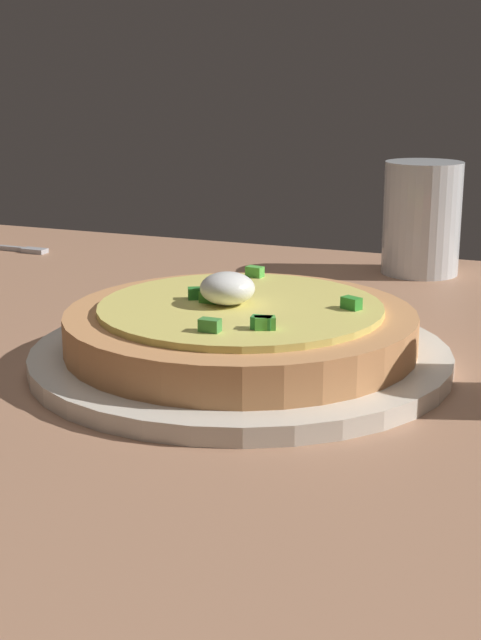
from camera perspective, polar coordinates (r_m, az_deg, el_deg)
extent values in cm
cube|color=#A9785A|center=(68.17, -0.29, -2.44)|extent=(104.14, 75.45, 2.27)
cylinder|color=silver|center=(63.01, 0.00, -2.29)|extent=(28.85, 28.85, 1.23)
cylinder|color=tan|center=(62.44, 0.00, -0.60)|extent=(24.02, 24.02, 2.65)
cylinder|color=#E5D569|center=(62.03, 0.00, 0.78)|extent=(19.44, 19.44, 0.47)
ellipsoid|color=white|center=(61.76, -0.82, 1.99)|extent=(3.75, 3.75, 2.21)
cube|color=#54BB46|center=(69.95, 1.18, 3.01)|extent=(1.38, 0.98, 0.80)
cube|color=#52B842|center=(55.98, 1.53, -0.19)|extent=(1.50, 1.27, 0.80)
cube|color=#2C832F|center=(63.38, -2.71, 1.68)|extent=(1.50, 1.30, 0.80)
cube|color=#479540|center=(55.51, -1.92, -0.33)|extent=(1.28, 0.80, 0.80)
cube|color=green|center=(61.12, 6.93, 1.05)|extent=(1.50, 1.25, 0.80)
cube|color=green|center=(62.52, -2.25, 1.49)|extent=(1.29, 0.82, 0.80)
cube|color=green|center=(56.08, 1.33, -0.16)|extent=(1.38, 0.97, 0.80)
cylinder|color=silver|center=(92.14, 11.25, 6.25)|extent=(7.61, 7.61, 11.04)
cylinder|color=#3D1112|center=(92.43, 11.19, 5.17)|extent=(6.70, 6.70, 6.70)
cube|color=#B7B7BC|center=(103.93, -12.74, 4.25)|extent=(2.83, 1.45, 0.50)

